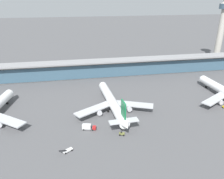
% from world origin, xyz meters
% --- Properties ---
extents(ground_plane, '(1200.00, 1200.00, 0.00)m').
position_xyz_m(ground_plane, '(0.00, 0.00, 0.00)').
color(ground_plane, '#515154').
extents(airliner_centre_stand, '(49.22, 64.15, 17.08)m').
position_xyz_m(airliner_centre_stand, '(-2.36, 7.04, 5.38)').
color(airliner_centre_stand, white).
rests_on(airliner_centre_stand, ground).
extents(service_truck_near_nose_white, '(6.52, 4.68, 2.70)m').
position_xyz_m(service_truck_near_nose_white, '(-30.14, -28.43, 0.81)').
color(service_truck_near_nose_white, silver).
rests_on(service_truck_near_nose_white, ground).
extents(service_truck_under_wing_red, '(7.63, 3.90, 3.10)m').
position_xyz_m(service_truck_under_wing_red, '(-19.08, -11.69, 1.69)').
color(service_truck_under_wing_red, '#B21E1E').
rests_on(service_truck_under_wing_red, ground).
extents(service_truck_by_tail_olive, '(3.25, 2.53, 2.05)m').
position_xyz_m(service_truck_by_tail_olive, '(-2.40, -20.02, 0.87)').
color(service_truck_by_tail_olive, olive).
rests_on(service_truck_by_tail_olive, ground).
extents(terminal_building, '(273.10, 12.80, 15.20)m').
position_xyz_m(terminal_building, '(0.00, 68.53, 7.87)').
color(terminal_building, '#B2ADA3').
rests_on(terminal_building, ground).
extents(control_tower, '(12.00, 12.00, 65.23)m').
position_xyz_m(control_tower, '(127.92, 96.80, 35.66)').
color(control_tower, '#B2ADA3').
rests_on(control_tower, ground).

